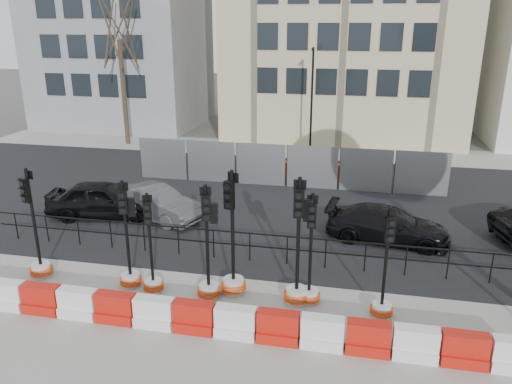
% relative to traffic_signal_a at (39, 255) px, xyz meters
% --- Properties ---
extents(ground, '(120.00, 120.00, 0.00)m').
position_rel_traffic_signal_a_xyz_m(ground, '(5.95, 1.06, -0.70)').
color(ground, '#51514C').
rests_on(ground, ground).
extents(sidewalk_near, '(40.00, 6.00, 0.02)m').
position_rel_traffic_signal_a_xyz_m(sidewalk_near, '(5.95, -1.94, -0.69)').
color(sidewalk_near, gray).
rests_on(sidewalk_near, ground).
extents(road, '(40.00, 14.00, 0.03)m').
position_rel_traffic_signal_a_xyz_m(road, '(5.95, 8.06, -0.69)').
color(road, black).
rests_on(road, ground).
extents(sidewalk_far, '(40.00, 4.00, 0.02)m').
position_rel_traffic_signal_a_xyz_m(sidewalk_far, '(5.95, 17.06, -0.69)').
color(sidewalk_far, gray).
rests_on(sidewalk_far, ground).
extents(building_grey, '(11.00, 9.06, 14.00)m').
position_rel_traffic_signal_a_xyz_m(building_grey, '(-8.05, 23.05, 6.30)').
color(building_grey, gray).
rests_on(building_grey, ground).
extents(kerb_railing, '(18.00, 0.04, 1.00)m').
position_rel_traffic_signal_a_xyz_m(kerb_railing, '(5.95, 2.26, -0.02)').
color(kerb_railing, black).
rests_on(kerb_railing, ground).
extents(heras_fencing, '(14.33, 1.72, 2.00)m').
position_rel_traffic_signal_a_xyz_m(heras_fencing, '(6.52, 10.93, -0.05)').
color(heras_fencing, gray).
rests_on(heras_fencing, ground).
extents(lamp_post_far, '(0.12, 0.56, 6.00)m').
position_rel_traffic_signal_a_xyz_m(lamp_post_far, '(6.45, 16.04, 2.52)').
color(lamp_post_far, black).
rests_on(lamp_post_far, ground).
extents(tree_bare_far, '(2.00, 2.00, 9.00)m').
position_rel_traffic_signal_a_xyz_m(tree_bare_far, '(-5.05, 16.56, 5.95)').
color(tree_bare_far, '#473828').
rests_on(tree_bare_far, ground).
extents(barrier_row, '(14.65, 0.50, 0.80)m').
position_rel_traffic_signal_a_xyz_m(barrier_row, '(5.95, -1.74, -0.34)').
color(barrier_row, red).
rests_on(barrier_row, ground).
extents(traffic_signal_a, '(0.67, 0.67, 3.41)m').
position_rel_traffic_signal_a_xyz_m(traffic_signal_a, '(0.00, 0.00, 0.00)').
color(traffic_signal_a, silver).
rests_on(traffic_signal_a, ground).
extents(traffic_signal_b, '(0.64, 0.64, 3.24)m').
position_rel_traffic_signal_a_xyz_m(traffic_signal_b, '(2.91, 0.01, 0.07)').
color(traffic_signal_b, silver).
rests_on(traffic_signal_b, ground).
extents(traffic_signal_c, '(0.59, 0.59, 2.97)m').
position_rel_traffic_signal_a_xyz_m(traffic_signal_c, '(3.67, -0.14, -0.09)').
color(traffic_signal_c, silver).
rests_on(traffic_signal_c, ground).
extents(traffic_signal_d, '(0.65, 0.65, 3.32)m').
position_rel_traffic_signal_a_xyz_m(traffic_signal_d, '(5.32, -0.14, 0.09)').
color(traffic_signal_d, silver).
rests_on(traffic_signal_d, ground).
extents(traffic_signal_e, '(0.72, 0.72, 3.64)m').
position_rel_traffic_signal_a_xyz_m(traffic_signal_e, '(5.91, 0.25, 0.05)').
color(traffic_signal_e, silver).
rests_on(traffic_signal_e, ground).
extents(traffic_signal_f, '(0.71, 0.71, 3.60)m').
position_rel_traffic_signal_a_xyz_m(traffic_signal_f, '(7.75, 0.08, 0.15)').
color(traffic_signal_f, silver).
rests_on(traffic_signal_f, ground).
extents(traffic_signal_g, '(0.63, 0.63, 3.17)m').
position_rel_traffic_signal_a_xyz_m(traffic_signal_g, '(8.07, 0.17, -0.05)').
color(traffic_signal_g, silver).
rests_on(traffic_signal_g, ground).
extents(traffic_signal_h, '(0.60, 0.60, 3.06)m').
position_rel_traffic_signal_a_xyz_m(traffic_signal_h, '(9.99, -0.14, -0.07)').
color(traffic_signal_h, silver).
rests_on(traffic_signal_h, ground).
extents(car_a, '(3.15, 4.84, 1.45)m').
position_rel_traffic_signal_a_xyz_m(car_a, '(-0.49, 4.88, 0.02)').
color(car_a, black).
rests_on(car_a, ground).
extents(car_b, '(3.90, 4.81, 1.29)m').
position_rel_traffic_signal_a_xyz_m(car_b, '(1.56, 5.08, -0.06)').
color(car_b, '#454549').
rests_on(car_b, ground).
extents(car_c, '(2.85, 4.69, 1.23)m').
position_rel_traffic_signal_a_xyz_m(car_c, '(10.31, 4.76, -0.09)').
color(car_c, black).
rests_on(car_c, ground).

